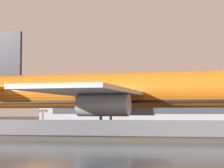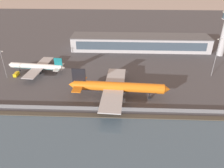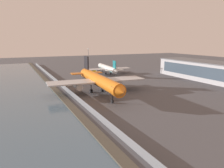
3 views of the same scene
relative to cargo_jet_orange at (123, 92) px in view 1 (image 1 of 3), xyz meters
The scene contains 6 objects.
ground_plane 7.22m from the cargo_jet_orange, 121.46° to the left, with size 500.00×500.00×0.00m, color #4C4C51.
shoreline_seawall 18.60m from the cargo_jet_orange, 96.00° to the right, with size 320.00×3.00×0.50m.
perimeter_fence 14.11m from the cargo_jet_orange, 98.05° to the right, with size 280.00×0.10×2.27m.
cargo_jet_orange is the anchor object (origin of this frame).
baggage_tug 15.87m from the cargo_jet_orange, 103.83° to the left, with size 3.49×2.31×1.80m.
terminal_building 78.48m from the cargo_jet_orange, 76.89° to the left, with size 114.69×20.63×11.73m.
Camera 1 is at (13.75, -67.94, 3.15)m, focal length 70.00 mm.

